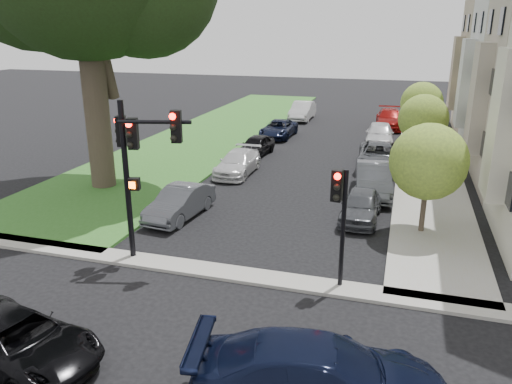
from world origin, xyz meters
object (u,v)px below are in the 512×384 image
(car_parked_3, at_px, (380,134))
(car_parked_7, at_px, (256,145))
(small_tree_b, at_px, (423,119))
(car_parked_5, at_px, (180,203))
(traffic_signal_secondary, at_px, (340,207))
(car_parked_2, at_px, (379,156))
(car_parked_9, at_px, (302,111))
(traffic_signal_main, at_px, (137,153))
(car_parked_8, at_px, (278,129))
(small_tree_a, at_px, (429,162))
(small_tree_c, at_px, (422,103))
(car_cross_far, at_px, (321,378))
(car_parked_1, at_px, (373,180))
(car_parked_0, at_px, (361,205))
(car_parked_4, at_px, (390,119))
(car_parked_6, at_px, (238,163))
(car_cross_near, at_px, (17,340))

(car_parked_3, xyz_separation_m, car_parked_7, (-7.47, -5.24, -0.15))
(small_tree_b, bearing_deg, car_parked_5, -130.69)
(small_tree_b, relative_size, traffic_signal_secondary, 1.09)
(car_parked_2, distance_m, car_parked_9, 16.45)
(traffic_signal_main, height_order, car_parked_7, traffic_signal_main)
(small_tree_b, xyz_separation_m, car_parked_8, (-10.09, 5.66, -2.22))
(small_tree_a, distance_m, car_parked_2, 10.04)
(car_parked_2, bearing_deg, small_tree_c, 70.67)
(small_tree_a, bearing_deg, car_parked_3, 99.54)
(car_cross_far, distance_m, car_parked_5, 12.50)
(car_parked_1, bearing_deg, car_parked_0, -100.30)
(car_parked_7, bearing_deg, car_cross_far, -64.91)
(car_parked_0, distance_m, car_parked_1, 3.63)
(car_parked_7, bearing_deg, small_tree_c, 37.99)
(small_tree_b, relative_size, car_parked_4, 0.82)
(small_tree_a, xyz_separation_m, car_parked_0, (-2.50, 0.78, -2.33))
(car_parked_5, xyz_separation_m, car_parked_7, (-0.01, 11.61, -0.04))
(traffic_signal_main, relative_size, car_parked_1, 1.20)
(car_parked_7, bearing_deg, traffic_signal_secondary, -60.03)
(car_parked_7, xyz_separation_m, car_parked_9, (0.22, 13.67, 0.15))
(traffic_signal_secondary, bearing_deg, car_parked_6, 122.17)
(car_parked_4, relative_size, car_parked_8, 1.15)
(traffic_signal_main, bearing_deg, car_parked_6, 91.55)
(car_parked_3, bearing_deg, traffic_signal_secondary, -92.93)
(car_parked_1, relative_size, car_parked_4, 0.90)
(car_parked_3, relative_size, car_parked_7, 1.23)
(car_parked_4, height_order, car_parked_9, car_parked_9)
(small_tree_b, relative_size, car_cross_near, 0.93)
(small_tree_a, height_order, car_parked_7, small_tree_a)
(car_cross_near, xyz_separation_m, car_parked_2, (7.41, 20.99, 0.09))
(car_parked_2, bearing_deg, small_tree_a, -78.87)
(car_parked_6, distance_m, car_parked_9, 18.12)
(car_parked_2, relative_size, car_parked_8, 1.15)
(small_tree_c, distance_m, car_parked_4, 6.15)
(small_tree_a, relative_size, car_parked_1, 0.95)
(car_parked_0, relative_size, car_parked_4, 0.74)
(small_tree_a, xyz_separation_m, car_parked_4, (-2.23, 22.34, -2.23))
(small_tree_c, distance_m, car_parked_9, 12.34)
(car_parked_2, bearing_deg, traffic_signal_main, -118.40)
(traffic_signal_secondary, bearing_deg, car_parked_2, 88.47)
(car_parked_1, distance_m, car_parked_9, 21.12)
(small_tree_c, relative_size, car_parked_6, 0.97)
(car_parked_0, distance_m, car_parked_4, 21.55)
(car_parked_2, bearing_deg, car_parked_0, -93.80)
(car_parked_7, bearing_deg, car_parked_4, 61.40)
(traffic_signal_main, bearing_deg, small_tree_b, 59.07)
(traffic_signal_main, xyz_separation_m, car_cross_far, (7.29, -5.53, -3.11))
(car_cross_far, distance_m, car_parked_2, 20.42)
(small_tree_c, relative_size, car_parked_7, 1.15)
(car_parked_3, distance_m, car_parked_6, 12.09)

